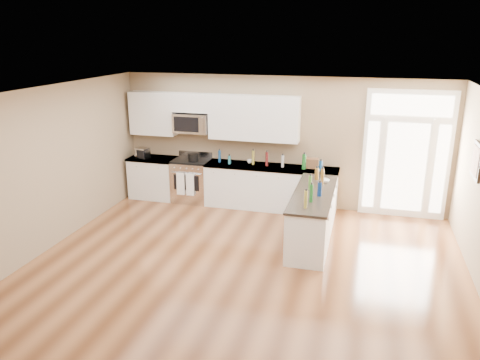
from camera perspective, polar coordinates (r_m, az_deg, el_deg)
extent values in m
plane|color=#593019|center=(6.96, -1.44, -13.98)|extent=(8.00, 8.00, 0.00)
plane|color=#8D7759|center=(10.09, 5.04, 4.60)|extent=(7.00, 0.00, 7.00)
plane|color=#8D7759|center=(8.04, -26.17, -0.50)|extent=(0.00, 8.00, 8.00)
plane|color=white|center=(6.00, -1.64, 9.49)|extent=(8.00, 8.00, 0.00)
cube|color=silver|center=(10.92, -10.38, 0.21)|extent=(1.06, 0.62, 0.90)
cube|color=black|center=(11.04, -10.27, -1.77)|extent=(1.02, 0.52, 0.10)
cube|color=black|center=(10.79, -10.51, 2.60)|extent=(1.10, 0.66, 0.04)
cube|color=silver|center=(10.08, 3.71, -0.99)|extent=(2.81, 0.62, 0.90)
cube|color=black|center=(10.21, 3.67, -3.12)|extent=(2.77, 0.52, 0.10)
cube|color=black|center=(9.94, 3.77, 1.58)|extent=(2.85, 0.66, 0.04)
cube|color=silver|center=(8.58, 8.83, -4.54)|extent=(0.65, 2.28, 0.90)
cube|color=black|center=(8.73, 8.71, -6.97)|extent=(0.61, 2.18, 0.10)
cube|color=black|center=(8.41, 8.98, -1.57)|extent=(0.69, 2.32, 0.04)
cube|color=silver|center=(10.71, -10.52, 7.99)|extent=(1.04, 0.33, 0.95)
cube|color=silver|center=(9.94, 1.69, 7.56)|extent=(1.94, 0.33, 0.95)
cube|color=silver|center=(10.31, -5.87, 9.38)|extent=(0.82, 0.33, 0.40)
cube|color=silver|center=(10.34, -5.87, 6.94)|extent=(0.78, 0.40, 0.42)
cube|color=black|center=(10.18, -6.60, 6.74)|extent=(0.56, 0.01, 0.32)
cube|color=white|center=(9.96, 19.58, 2.89)|extent=(1.70, 0.08, 2.60)
cube|color=white|center=(9.97, 19.46, 1.43)|extent=(0.78, 0.02, 1.80)
cube|color=white|center=(9.94, 15.67, 1.73)|extent=(0.22, 0.02, 1.80)
cube|color=white|center=(10.05, 23.20, 1.12)|extent=(0.22, 0.02, 1.80)
cube|color=white|center=(9.72, 20.20, 8.52)|extent=(1.50, 0.02, 0.40)
cube|color=black|center=(8.30, 26.92, 2.08)|extent=(0.04, 0.58, 0.58)
cube|color=#A04F40|center=(8.30, 26.76, 2.10)|extent=(0.01, 0.46, 0.46)
cube|color=silver|center=(10.56, -5.89, -0.12)|extent=(0.80, 0.66, 0.92)
cube|color=black|center=(10.43, -5.97, 2.37)|extent=(0.80, 0.60, 0.03)
cube|color=silver|center=(10.68, -5.41, 3.16)|extent=(0.80, 0.04, 0.14)
cube|color=black|center=(10.25, -6.57, -0.35)|extent=(0.58, 0.01, 0.34)
cylinder|color=silver|center=(10.16, -6.66, 0.79)|extent=(0.70, 0.02, 0.02)
cube|color=white|center=(10.27, -7.26, -0.46)|extent=(0.18, 0.02, 0.50)
cube|color=white|center=(10.19, -6.12, -0.56)|extent=(0.18, 0.02, 0.50)
cylinder|color=black|center=(10.32, -5.70, 2.82)|extent=(0.29, 0.29, 0.18)
cube|color=silver|center=(10.76, -11.76, 3.25)|extent=(0.32, 0.28, 0.24)
cube|color=brown|center=(9.88, 8.80, 2.05)|extent=(0.26, 0.20, 0.20)
imported|color=white|center=(10.92, -12.29, 2.90)|extent=(0.23, 0.23, 0.04)
imported|color=white|center=(8.99, 10.29, -0.07)|extent=(0.23, 0.23, 0.05)
imported|color=white|center=(10.13, 1.20, 2.29)|extent=(0.12, 0.12, 0.09)
cylinder|color=#19591E|center=(7.85, 8.69, -1.62)|extent=(0.06, 0.06, 0.31)
cylinder|color=navy|center=(10.20, -2.51, 2.90)|extent=(0.06, 0.06, 0.26)
cylinder|color=brown|center=(8.79, 10.00, 0.39)|extent=(0.06, 0.06, 0.30)
cylinder|color=olive|center=(10.01, 1.61, 2.75)|extent=(0.06, 0.06, 0.30)
cylinder|color=#26727F|center=(10.05, -1.31, 2.46)|extent=(0.06, 0.06, 0.18)
cylinder|color=#591919|center=(9.94, 3.29, 2.59)|extent=(0.06, 0.06, 0.29)
cylinder|color=#B2B2B7|center=(9.84, 5.22, 2.28)|extent=(0.06, 0.06, 0.26)
cylinder|color=navy|center=(8.18, 9.69, -1.12)|extent=(0.08, 0.08, 0.24)
cylinder|color=#3F7226|center=(8.48, 8.53, -0.33)|extent=(0.06, 0.06, 0.26)
cylinder|color=#19591E|center=(9.76, 7.81, 2.23)|extent=(0.08, 0.08, 0.31)
cylinder|color=navy|center=(9.68, 9.81, 1.71)|extent=(0.07, 0.07, 0.21)
cylinder|color=brown|center=(9.10, 9.34, 0.76)|extent=(0.08, 0.08, 0.23)
cylinder|color=olive|center=(7.57, 8.02, -2.35)|extent=(0.06, 0.06, 0.29)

